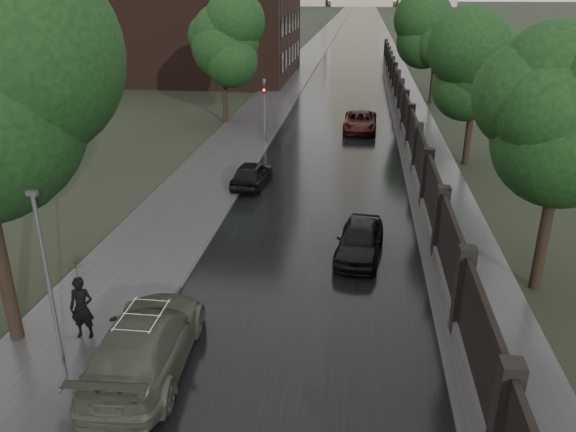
% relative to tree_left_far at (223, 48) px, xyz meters
% --- Properties ---
extents(road, '(8.00, 420.00, 0.02)m').
position_rel_tree_left_far_xyz_m(road, '(8.00, 160.00, -5.23)').
color(road, black).
rests_on(road, ground).
extents(sidewalk_left, '(4.00, 420.00, 0.16)m').
position_rel_tree_left_far_xyz_m(sidewalk_left, '(2.00, 160.00, -5.16)').
color(sidewalk_left, '#2D2D2D').
rests_on(sidewalk_left, ground).
extents(verge_right, '(3.00, 420.00, 0.08)m').
position_rel_tree_left_far_xyz_m(verge_right, '(13.50, 160.00, -5.20)').
color(verge_right, '#2D2D2D').
rests_on(verge_right, ground).
extents(fence_right, '(0.45, 75.72, 2.70)m').
position_rel_tree_left_far_xyz_m(fence_right, '(12.60, 2.01, -4.23)').
color(fence_right, '#383533').
rests_on(fence_right, ground).
extents(tree_left_far, '(4.25, 4.25, 7.39)m').
position_rel_tree_left_far_xyz_m(tree_left_far, '(0.00, 0.00, 0.00)').
color(tree_left_far, black).
rests_on(tree_left_far, ground).
extents(tree_right_a, '(4.08, 4.08, 7.01)m').
position_rel_tree_left_far_xyz_m(tree_right_a, '(15.50, -22.00, -0.29)').
color(tree_right_a, black).
rests_on(tree_right_a, ground).
extents(tree_right_b, '(4.08, 4.08, 7.01)m').
position_rel_tree_left_far_xyz_m(tree_right_b, '(15.50, -8.00, -0.29)').
color(tree_right_b, black).
rests_on(tree_right_b, ground).
extents(tree_right_c, '(4.08, 4.08, 7.01)m').
position_rel_tree_left_far_xyz_m(tree_right_c, '(15.50, 10.00, -0.29)').
color(tree_right_c, black).
rests_on(tree_right_c, ground).
extents(lamp_post, '(0.25, 0.12, 5.11)m').
position_rel_tree_left_far_xyz_m(lamp_post, '(2.60, -28.50, -2.57)').
color(lamp_post, '#59595E').
rests_on(lamp_post, ground).
extents(traffic_light, '(0.16, 0.32, 4.00)m').
position_rel_tree_left_far_xyz_m(traffic_light, '(3.70, -5.01, -2.84)').
color(traffic_light, '#59595E').
rests_on(traffic_light, ground).
extents(volga_sedan, '(2.50, 5.53, 1.57)m').
position_rel_tree_left_far_xyz_m(volga_sedan, '(4.40, -27.68, -4.46)').
color(volga_sedan, '#414336').
rests_on(volga_sedan, ground).
extents(hatchback_left, '(1.77, 3.77, 1.25)m').
position_rel_tree_left_far_xyz_m(hatchback_left, '(4.40, -13.17, -4.62)').
color(hatchback_left, black).
rests_on(hatchback_left, ground).
extents(car_right_near, '(1.97, 4.00, 1.31)m').
position_rel_tree_left_far_xyz_m(car_right_near, '(9.76, -20.39, -4.59)').
color(car_right_near, black).
rests_on(car_right_near, ground).
extents(car_right_far, '(2.27, 4.77, 1.31)m').
position_rel_tree_left_far_xyz_m(car_right_far, '(9.60, -1.04, -4.59)').
color(car_right_far, black).
rests_on(car_right_far, ground).
extents(pedestrian_umbrella, '(1.12, 1.14, 2.82)m').
position_rel_tree_left_far_xyz_m(pedestrian_umbrella, '(2.26, -26.71, -3.21)').
color(pedestrian_umbrella, black).
rests_on(pedestrian_umbrella, sidewalk_left).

